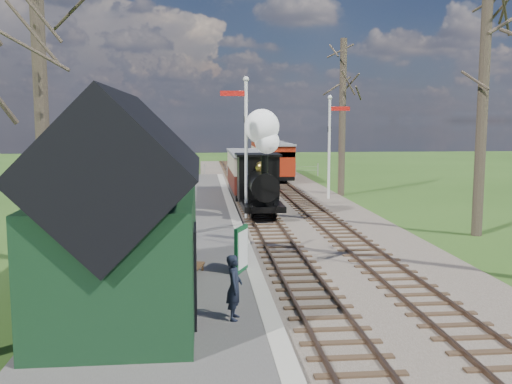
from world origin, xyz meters
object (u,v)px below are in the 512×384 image
locomotive (260,171)px  bench (190,263)px  red_carriage_a (276,161)px  person (234,287)px  station_shed (125,217)px  sign_board (241,249)px  semaphore_near (245,138)px  semaphore_far (331,139)px  coach (249,172)px  red_carriage_b (267,156)px

locomotive → bench: bearing=-106.4°
red_carriage_a → person: size_ratio=3.81×
station_shed → locomotive: 13.38m
station_shed → red_carriage_a: 28.27m
station_shed → locomotive: bearing=71.3°
sign_board → person: bearing=-96.3°
semaphore_near → semaphore_far: 7.91m
red_carriage_a → person: bearing=-99.2°
coach → sign_board: bearing=-95.6°
coach → sign_board: 15.95m
red_carriage_a → sign_board: bearing=-99.6°
semaphore_far → coach: bearing=170.5°
bench → coach: bearing=79.5°
red_carriage_b → bench: (-5.57, -30.27, -1.00)m
locomotive → red_carriage_a: size_ratio=0.88×
station_shed → semaphore_far: semaphore_far is taller
red_carriage_b → bench: bearing=-100.4°
semaphore_far → bench: 17.27m
locomotive → red_carriage_a: (2.61, 14.73, -0.60)m
locomotive → sign_board: (-1.54, -9.79, -1.30)m
locomotive → red_carriage_a: bearing=79.9°
semaphore_far → bench: size_ratio=4.43×
red_carriage_a → bench: size_ratio=4.07×
semaphore_near → sign_board: 9.57m
sign_board → bench: size_ratio=0.98×
bench → locomotive: bearing=73.6°
semaphore_near → coach: (0.77, 6.73, -2.06)m
semaphore_near → bench: bearing=-103.2°
station_shed → semaphore_near: bearing=73.6°
red_carriage_a → person: 28.69m
station_shed → semaphore_far: 20.01m
red_carriage_a → coach: bearing=-106.7°
semaphore_near → sign_board: semaphore_near is taller
locomotive → coach: 6.09m
coach → person: size_ratio=5.37×
locomotive → bench: 10.59m
locomotive → sign_board: locomotive is taller
sign_board → red_carriage_b: bearing=82.1°
locomotive → red_carriage_a: locomotive is taller
station_shed → red_carriage_b: bearing=78.2°
coach → bench: coach is taller
station_shed → locomotive: size_ratio=1.36×
semaphore_far → red_carriage_b: size_ratio=1.09×
coach → semaphore_far: bearing=-9.5°
sign_board → person: (-0.42, -3.80, 0.06)m
coach → red_carriage_a: size_ratio=1.41×
red_carriage_a → semaphore_near: bearing=-102.3°
semaphore_far → locomotive: (-4.39, -5.33, -1.22)m
coach → red_carriage_b: 14.40m
red_carriage_a → semaphore_far: bearing=-79.3°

